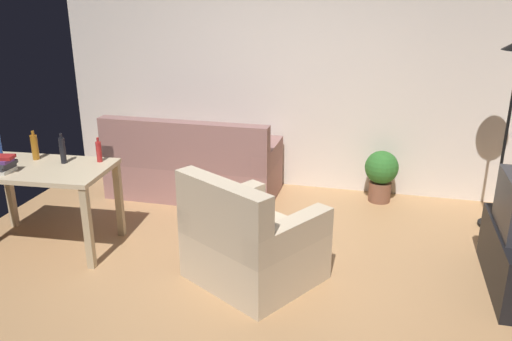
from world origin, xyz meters
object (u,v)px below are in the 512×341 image
(bottle_red, at_px, (99,151))
(bottle_dark, at_px, (63,150))
(couch, at_px, (193,169))
(armchair, at_px, (250,244))
(bottle_amber, at_px, (35,147))
(desk, at_px, (41,179))
(potted_plant, at_px, (381,173))
(book_stack, at_px, (0,164))

(bottle_red, bearing_deg, bottle_dark, -158.87)
(couch, distance_m, bottle_red, 1.40)
(armchair, height_order, bottle_amber, bottle_amber)
(desk, relative_size, bottle_red, 5.55)
(desk, height_order, bottle_amber, bottle_amber)
(potted_plant, bearing_deg, desk, -148.34)
(bottle_dark, height_order, bottle_red, bottle_dark)
(bottle_amber, height_order, book_stack, bottle_amber)
(desk, bearing_deg, couch, 56.05)
(couch, relative_size, bottle_amber, 6.96)
(desk, height_order, bottle_dark, bottle_dark)
(bottle_red, xyz_separation_m, book_stack, (-0.67, -0.45, -0.03))
(armchair, distance_m, book_stack, 2.22)
(bottle_amber, height_order, bottle_red, bottle_amber)
(couch, bearing_deg, book_stack, 56.90)
(potted_plant, bearing_deg, bottle_red, -148.09)
(couch, height_order, desk, couch)
(couch, distance_m, armchair, 1.93)
(potted_plant, bearing_deg, armchair, -116.89)
(desk, xyz_separation_m, potted_plant, (2.90, 1.79, -0.32))
(couch, xyz_separation_m, armchair, (1.07, -1.61, 0.01))
(bottle_amber, xyz_separation_m, book_stack, (-0.08, -0.37, -0.05))
(potted_plant, bearing_deg, couch, -171.31)
(potted_plant, xyz_separation_m, bottle_dark, (-2.75, -1.64, 0.55))
(desk, distance_m, armchair, 1.96)
(book_stack, bearing_deg, armchair, 1.55)
(bottle_amber, relative_size, bottle_dark, 0.97)
(couch, relative_size, bottle_dark, 6.77)
(desk, distance_m, bottle_amber, 0.33)
(bottle_amber, bearing_deg, desk, -48.41)
(couch, bearing_deg, bottle_red, 71.19)
(bottle_dark, relative_size, bottle_red, 1.22)
(couch, height_order, armchair, same)
(armchair, xyz_separation_m, bottle_red, (-1.49, 0.39, 0.54))
(desk, relative_size, armchair, 1.03)
(bottle_amber, distance_m, book_stack, 0.38)
(bottle_amber, bearing_deg, armchair, -8.53)
(couch, bearing_deg, desk, 59.97)
(potted_plant, bearing_deg, bottle_amber, -152.21)
(desk, relative_size, potted_plant, 2.18)
(couch, bearing_deg, potted_plant, -171.31)
(desk, xyz_separation_m, book_stack, (-0.23, -0.19, 0.18))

